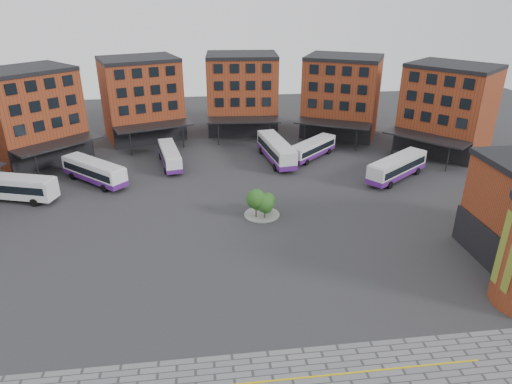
{
  "coord_description": "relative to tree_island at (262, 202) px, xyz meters",
  "views": [
    {
      "loc": [
        -5.08,
        -37.94,
        25.99
      ],
      "look_at": [
        1.04,
        10.19,
        4.0
      ],
      "focal_mm": 32.0,
      "sensor_mm": 36.0,
      "label": 1
    }
  ],
  "objects": [
    {
      "name": "bus_c",
      "position": [
        -11.94,
        19.3,
        -0.36
      ],
      "size": [
        4.23,
        10.76,
        2.96
      ],
      "rotation": [
        0.0,
        0.0,
        0.18
      ],
      "color": "white",
      "rests_on": "ground"
    },
    {
      "name": "ground",
      "position": [
        -1.92,
        -11.51,
        -1.96
      ],
      "size": [
        160.0,
        160.0,
        0.0
      ],
      "primitive_type": "plane",
      "color": "#28282B",
      "rests_on": "ground"
    },
    {
      "name": "bus_b",
      "position": [
        -22.38,
        13.67,
        -0.19
      ],
      "size": [
        10.26,
        9.91,
        3.27
      ],
      "rotation": [
        0.0,
        0.0,
        0.81
      ],
      "color": "white",
      "rests_on": "ground"
    },
    {
      "name": "bus_e",
      "position": [
        11.15,
        19.87,
        -0.35
      ],
      "size": [
        9.32,
        9.01,
        2.97
      ],
      "rotation": [
        0.0,
        0.0,
        -0.81
      ],
      "color": "white",
      "rests_on": "ground"
    },
    {
      "name": "yellow_line",
      "position": [
        0.08,
        -25.51,
        -1.93
      ],
      "size": [
        26.0,
        0.15,
        0.02
      ],
      "primitive_type": "cube",
      "color": "gold",
      "rests_on": "paving_zone"
    },
    {
      "name": "bus_d",
      "position": [
        4.98,
        19.12,
        -0.04
      ],
      "size": [
        4.6,
        12.85,
        3.54
      ],
      "rotation": [
        0.0,
        0.0,
        0.14
      ],
      "color": "silver",
      "rests_on": "ground"
    },
    {
      "name": "bus_f",
      "position": [
        21.3,
        9.57,
        -0.14
      ],
      "size": [
        11.25,
        9.24,
        3.36
      ],
      "rotation": [
        0.0,
        0.0,
        -0.94
      ],
      "color": "silver",
      "rests_on": "ground"
    },
    {
      "name": "tree_island",
      "position": [
        0.0,
        0.0,
        0.0
      ],
      "size": [
        4.4,
        4.4,
        3.72
      ],
      "color": "gray",
      "rests_on": "ground"
    },
    {
      "name": "bus_a",
      "position": [
        -31.94,
        8.98,
        0.02
      ],
      "size": [
        12.09,
        6.13,
        3.34
      ],
      "rotation": [
        0.0,
        0.0,
        1.26
      ],
      "color": "silver",
      "rests_on": "ground"
    },
    {
      "name": "main_building",
      "position": [
        -6.7,
        26.74,
        5.27
      ],
      "size": [
        94.14,
        42.48,
        14.6
      ],
      "color": "brown",
      "rests_on": "ground"
    }
  ]
}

